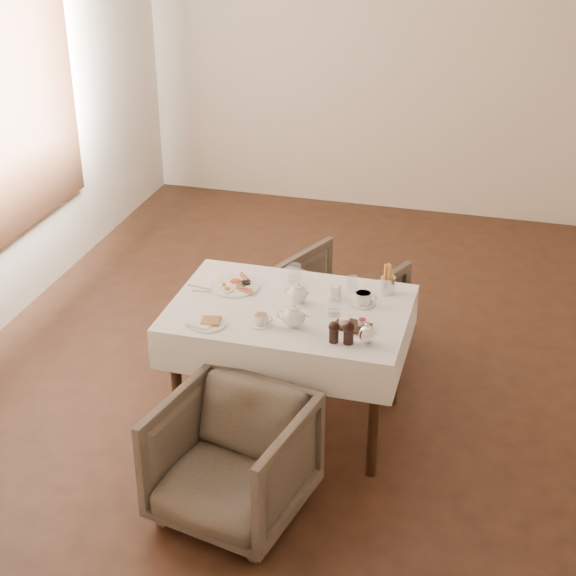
# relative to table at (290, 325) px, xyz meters

# --- Properties ---
(room) EXTENTS (5.00, 5.00, 5.00)m
(room) POSITION_rel_table_xyz_m (-2.15, 0.89, 0.96)
(room) COLOR black
(room) RESTS_ON ground
(table) EXTENTS (1.28, 0.88, 0.75)m
(table) POSITION_rel_table_xyz_m (0.00, 0.00, 0.00)
(table) COLOR black
(table) RESTS_ON ground
(armchair_near) EXTENTS (0.80, 0.82, 0.63)m
(armchair_near) POSITION_rel_table_xyz_m (-0.07, -0.80, -0.32)
(armchair_near) COLOR #453D33
(armchair_near) RESTS_ON ground
(armchair_far) EXTENTS (0.87, 0.88, 0.62)m
(armchair_far) POSITION_rel_table_xyz_m (0.09, 0.89, -0.33)
(armchair_far) COLOR #453D33
(armchair_far) RESTS_ON ground
(breakfast_plate) EXTENTS (0.28, 0.28, 0.03)m
(breakfast_plate) POSITION_rel_table_xyz_m (-0.35, 0.15, 0.13)
(breakfast_plate) COLOR white
(breakfast_plate) RESTS_ON table
(side_plate) EXTENTS (0.20, 0.19, 0.02)m
(side_plate) POSITION_rel_table_xyz_m (-0.36, -0.30, 0.13)
(side_plate) COLOR white
(side_plate) RESTS_ON table
(teapot_centre) EXTENTS (0.15, 0.12, 0.12)m
(teapot_centre) POSITION_rel_table_xyz_m (0.03, 0.06, 0.18)
(teapot_centre) COLOR white
(teapot_centre) RESTS_ON table
(teapot_front) EXTENTS (0.18, 0.15, 0.13)m
(teapot_front) POSITION_rel_table_xyz_m (0.08, -0.20, 0.18)
(teapot_front) COLOR white
(teapot_front) RESTS_ON table
(creamer) EXTENTS (0.07, 0.07, 0.08)m
(creamer) POSITION_rel_table_xyz_m (0.22, 0.16, 0.16)
(creamer) COLOR white
(creamer) RESTS_ON table
(teacup_near) EXTENTS (0.12, 0.12, 0.06)m
(teacup_near) POSITION_rel_table_xyz_m (-0.09, -0.23, 0.14)
(teacup_near) COLOR white
(teacup_near) RESTS_ON table
(teacup_far) EXTENTS (0.14, 0.14, 0.07)m
(teacup_far) POSITION_rel_table_xyz_m (0.38, 0.13, 0.15)
(teacup_far) COLOR white
(teacup_far) RESTS_ON table
(glass_left) EXTENTS (0.10, 0.10, 0.10)m
(glass_left) POSITION_rel_table_xyz_m (-0.05, 0.30, 0.17)
(glass_left) COLOR silver
(glass_left) RESTS_ON table
(glass_mid) EXTENTS (0.08, 0.08, 0.09)m
(glass_mid) POSITION_rel_table_xyz_m (0.25, -0.03, 0.16)
(glass_mid) COLOR silver
(glass_mid) RESTS_ON table
(glass_right) EXTENTS (0.08, 0.08, 0.09)m
(glass_right) POSITION_rel_table_xyz_m (0.29, 0.27, 0.16)
(glass_right) COLOR silver
(glass_right) RESTS_ON table
(condiment_board) EXTENTS (0.20, 0.16, 0.05)m
(condiment_board) POSITION_rel_table_xyz_m (0.37, -0.13, 0.13)
(condiment_board) COLOR black
(condiment_board) RESTS_ON table
(pepper_mill_left) EXTENTS (0.06, 0.06, 0.12)m
(pepper_mill_left) POSITION_rel_table_xyz_m (0.31, -0.29, 0.17)
(pepper_mill_left) COLOR black
(pepper_mill_left) RESTS_ON table
(pepper_mill_right) EXTENTS (0.07, 0.07, 0.12)m
(pepper_mill_right) POSITION_rel_table_xyz_m (0.38, -0.29, 0.18)
(pepper_mill_right) COLOR black
(pepper_mill_right) RESTS_ON table
(silver_pot) EXTENTS (0.13, 0.11, 0.11)m
(silver_pot) POSITION_rel_table_xyz_m (0.47, -0.26, 0.17)
(silver_pot) COLOR white
(silver_pot) RESTS_ON table
(fries_cup) EXTENTS (0.08, 0.08, 0.17)m
(fries_cup) POSITION_rel_table_xyz_m (0.48, 0.30, 0.19)
(fries_cup) COLOR silver
(fries_cup) RESTS_ON table
(cutlery_fork) EXTENTS (0.18, 0.04, 0.00)m
(cutlery_fork) POSITION_rel_table_xyz_m (-0.54, 0.08, 0.12)
(cutlery_fork) COLOR silver
(cutlery_fork) RESTS_ON table
(cutlery_knife) EXTENTS (0.20, 0.04, 0.00)m
(cutlery_knife) POSITION_rel_table_xyz_m (-0.48, 0.04, 0.12)
(cutlery_knife) COLOR silver
(cutlery_knife) RESTS_ON table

